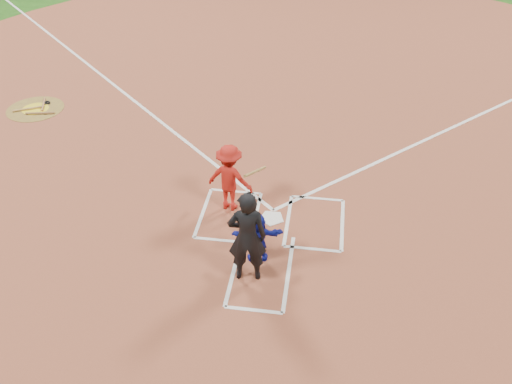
# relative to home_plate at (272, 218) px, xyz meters

# --- Properties ---
(ground) EXTENTS (120.00, 120.00, 0.00)m
(ground) POSITION_rel_home_plate_xyz_m (0.00, 0.00, -0.02)
(ground) COLOR #1D4C13
(ground) RESTS_ON ground
(home_plate_dirt) EXTENTS (28.00, 28.00, 0.01)m
(home_plate_dirt) POSITION_rel_home_plate_xyz_m (0.00, 6.00, -0.01)
(home_plate_dirt) COLOR brown
(home_plate_dirt) RESTS_ON ground
(home_plate) EXTENTS (0.60, 0.60, 0.02)m
(home_plate) POSITION_rel_home_plate_xyz_m (0.00, 0.00, 0.00)
(home_plate) COLOR white
(home_plate) RESTS_ON home_plate_dirt
(on_deck_circle) EXTENTS (1.70, 1.70, 0.01)m
(on_deck_circle) POSITION_rel_home_plate_xyz_m (-7.74, 4.29, -0.00)
(on_deck_circle) COLOR brown
(on_deck_circle) RESTS_ON home_plate_dirt
(on_deck_logo) EXTENTS (0.80, 0.80, 0.00)m
(on_deck_logo) POSITION_rel_home_plate_xyz_m (-7.74, 4.29, 0.00)
(on_deck_logo) COLOR yellow
(on_deck_logo) RESTS_ON on_deck_circle
(on_deck_bat_a) EXTENTS (0.34, 0.81, 0.06)m
(on_deck_bat_a) POSITION_rel_home_plate_xyz_m (-7.59, 4.54, 0.03)
(on_deck_bat_a) COLOR #A76B3D
(on_deck_bat_a) RESTS_ON on_deck_circle
(on_deck_bat_b) EXTENTS (0.77, 0.46, 0.06)m
(on_deck_bat_b) POSITION_rel_home_plate_xyz_m (-7.94, 4.19, 0.03)
(on_deck_bat_b) COLOR #A7783D
(on_deck_bat_b) RESTS_ON on_deck_circle
(on_deck_bat_c) EXTENTS (0.84, 0.23, 0.06)m
(on_deck_bat_c) POSITION_rel_home_plate_xyz_m (-7.44, 3.99, 0.03)
(on_deck_bat_c) COLOR brown
(on_deck_bat_c) RESTS_ON on_deck_circle
(bat_weight_donut) EXTENTS (0.19, 0.19, 0.05)m
(bat_weight_donut) POSITION_rel_home_plate_xyz_m (-7.54, 4.69, 0.03)
(bat_weight_donut) COLOR black
(bat_weight_donut) RESTS_ON on_deck_circle
(catcher) EXTENTS (1.11, 0.55, 1.14)m
(catcher) POSITION_rel_home_plate_xyz_m (-0.12, -1.38, 0.56)
(catcher) COLOR #121A94
(catcher) RESTS_ON home_plate_dirt
(umpire) EXTENTS (0.81, 0.59, 2.03)m
(umpire) POSITION_rel_home_plate_xyz_m (-0.25, -1.91, 1.01)
(umpire) COLOR black
(umpire) RESTS_ON home_plate_dirt
(chalk_markings) EXTENTS (28.35, 17.32, 0.01)m
(chalk_markings) POSITION_rel_home_plate_xyz_m (0.00, 5.29, -0.01)
(chalk_markings) COLOR white
(chalk_markings) RESTS_ON home_plate_dirt
(batter_at_plate) EXTENTS (1.38, 0.95, 1.63)m
(batter_at_plate) POSITION_rel_home_plate_xyz_m (-1.00, 0.29, 0.81)
(batter_at_plate) COLOR #B41B14
(batter_at_plate) RESTS_ON home_plate_dirt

